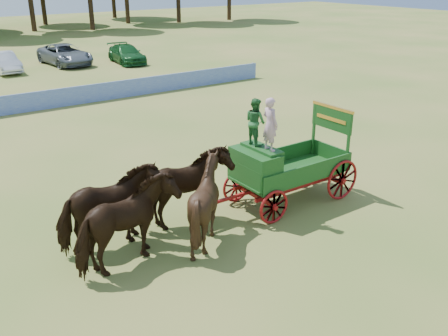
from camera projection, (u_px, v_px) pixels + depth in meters
ground at (315, 217)px, 15.68m from camera, size 160.00×160.00×0.00m
horse_lead_left at (127, 225)px, 12.70m from camera, size 3.04×1.92×2.38m
horse_lead_right at (110, 209)px, 13.53m from camera, size 2.82×1.29×2.38m
horse_wheel_left at (206, 201)px, 13.99m from camera, size 2.26×2.03×2.39m
horse_wheel_right at (185, 188)px, 14.82m from camera, size 2.83×1.31×2.38m
farm_dray at (274, 160)px, 15.85m from camera, size 5.99×2.00×3.78m
sponsor_banner at (78, 95)px, 28.57m from camera, size 26.00×0.08×1.05m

